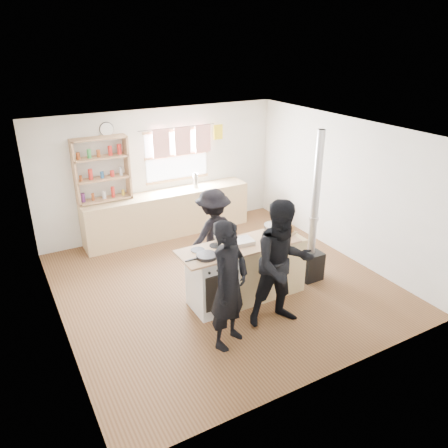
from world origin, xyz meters
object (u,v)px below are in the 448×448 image
at_px(thermos, 196,181).
at_px(bread_board, 288,231).
at_px(person_far, 213,234).
at_px(skillet_greens, 207,256).
at_px(person_near_left, 229,285).
at_px(cooking_island, 247,270).
at_px(roast_tray, 241,242).
at_px(stockpot_counter, 274,231).
at_px(person_near_right, 282,264).
at_px(flue_heater, 312,243).
at_px(stockpot_stove, 220,239).

distance_m(thermos, bread_board, 2.81).
bearing_deg(person_far, skillet_greens, 46.34).
bearing_deg(person_near_left, cooking_island, 18.65).
height_order(cooking_island, skillet_greens, skillet_greens).
height_order(roast_tray, stockpot_counter, stockpot_counter).
relative_size(skillet_greens, person_near_right, 0.16).
xyz_separation_m(roast_tray, stockpot_counter, (0.56, -0.06, 0.07)).
distance_m(stockpot_counter, person_far, 1.07).
distance_m(thermos, cooking_island, 2.87).
bearing_deg(stockpot_counter, bread_board, -0.98).
relative_size(bread_board, person_near_left, 0.19).
bearing_deg(skillet_greens, cooking_island, 8.86).
bearing_deg(thermos, skillet_greens, -112.87).
distance_m(roast_tray, bread_board, 0.82).
bearing_deg(flue_heater, roast_tray, 177.61).
distance_m(roast_tray, stockpot_stove, 0.30).
height_order(thermos, cooking_island, thermos).
distance_m(thermos, person_near_left, 3.81).
xyz_separation_m(cooking_island, stockpot_counter, (0.46, -0.02, 0.57)).
bearing_deg(person_near_right, roast_tray, 114.60).
bearing_deg(cooking_island, person_near_right, -83.63).
bearing_deg(stockpot_counter, person_far, 125.71).
bearing_deg(bread_board, person_far, 135.51).
relative_size(roast_tray, person_far, 0.25).
relative_size(thermos, bread_board, 0.87).
height_order(person_near_left, person_near_right, person_near_right).
bearing_deg(skillet_greens, person_far, 57.57).
height_order(cooking_island, roast_tray, roast_tray).
bearing_deg(cooking_island, bread_board, -2.13).
bearing_deg(person_near_right, person_near_left, -164.70).
bearing_deg(roast_tray, stockpot_counter, -5.75).
height_order(stockpot_counter, person_near_left, person_near_left).
bearing_deg(flue_heater, person_near_left, -158.32).
height_order(stockpot_counter, bread_board, stockpot_counter).
xyz_separation_m(thermos, stockpot_stove, (-0.84, -2.59, -0.04)).
relative_size(roast_tray, stockpot_stove, 1.95).
distance_m(thermos, flue_heater, 2.92).
xyz_separation_m(flue_heater, person_near_right, (-1.15, -0.74, 0.26)).
bearing_deg(thermos, roast_tray, -101.95).
bearing_deg(person_near_left, bread_board, -0.00).
height_order(cooking_island, flue_heater, flue_heater).
xyz_separation_m(skillet_greens, person_near_right, (0.82, -0.65, -0.04)).
distance_m(bread_board, flue_heater, 0.61).
bearing_deg(roast_tray, bread_board, -4.26).
xyz_separation_m(thermos, bread_board, (0.24, -2.80, -0.07)).
relative_size(stockpot_stove, stockpot_counter, 0.63).
xyz_separation_m(person_near_left, person_near_right, (0.86, 0.05, 0.04)).
xyz_separation_m(bread_board, person_far, (-0.86, 0.85, -0.21)).
bearing_deg(flue_heater, thermos, 105.01).
bearing_deg(person_far, person_near_left, 57.62).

